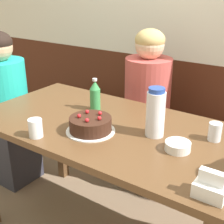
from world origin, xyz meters
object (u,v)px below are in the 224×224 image
object	(u,v)px
water_pitcher	(156,113)
person_pale_blue_shirt	(147,115)
bowl_soup_white	(178,146)
napkin_holder	(211,188)
person_teal_shirt	(7,113)
soju_bottle	(95,95)
bench_seat	(168,149)
birthday_cake	(90,125)
glass_water_tall	(215,132)
glass_tumbler_short	(36,128)

from	to	relation	value
water_pitcher	person_pale_blue_shirt	xyz separation A→B (m)	(-0.37, 0.62, -0.32)
person_pale_blue_shirt	water_pitcher	bearing A→B (deg)	31.06
bowl_soup_white	person_pale_blue_shirt	xyz separation A→B (m)	(-0.53, 0.69, -0.22)
bowl_soup_white	person_pale_blue_shirt	world-z (taller)	person_pale_blue_shirt
napkin_holder	person_teal_shirt	xyz separation A→B (m)	(-1.63, 0.39, -0.24)
water_pitcher	soju_bottle	xyz separation A→B (m)	(-0.44, 0.10, -0.03)
bench_seat	bowl_soup_white	bearing A→B (deg)	-64.79
bench_seat	birthday_cake	bearing A→B (deg)	-91.25
glass_water_tall	glass_tumbler_short	size ratio (longest dim) A/B	0.97
bench_seat	bowl_soup_white	xyz separation A→B (m)	(0.41, -0.88, 0.56)
birthday_cake	person_pale_blue_shirt	size ratio (longest dim) A/B	0.21
glass_water_tall	glass_tumbler_short	distance (m)	0.85
birthday_cake	bowl_soup_white	xyz separation A→B (m)	(0.44, 0.07, -0.02)
water_pitcher	napkin_holder	world-z (taller)	water_pitcher
bench_seat	glass_tumbler_short	xyz separation A→B (m)	(-0.20, -1.14, 0.58)
birthday_cake	napkin_holder	size ratio (longest dim) A/B	2.24
napkin_holder	glass_tumbler_short	bearing A→B (deg)	-178.50
bowl_soup_white	person_teal_shirt	world-z (taller)	person_teal_shirt
birthday_cake	person_teal_shirt	xyz separation A→B (m)	(-0.97, 0.22, -0.24)
birthday_cake	glass_water_tall	world-z (taller)	birthday_cake
bench_seat	glass_water_tall	distance (m)	1.04
water_pitcher	person_teal_shirt	xyz separation A→B (m)	(-1.25, 0.07, -0.32)
birthday_cake	water_pitcher	bearing A→B (deg)	27.38
birthday_cake	glass_tumbler_short	bearing A→B (deg)	-133.29
soju_bottle	bowl_soup_white	distance (m)	0.62
bowl_soup_white	glass_water_tall	bearing A→B (deg)	61.52
bowl_soup_white	napkin_holder	bearing A→B (deg)	-47.06
person_teal_shirt	person_pale_blue_shirt	distance (m)	1.03
soju_bottle	person_pale_blue_shirt	xyz separation A→B (m)	(0.07, 0.52, -0.29)
glass_tumbler_short	person_pale_blue_shirt	bearing A→B (deg)	84.50
soju_bottle	person_teal_shirt	distance (m)	0.86
person_teal_shirt	bowl_soup_white	bearing A→B (deg)	-5.98
glass_tumbler_short	person_teal_shirt	world-z (taller)	person_teal_shirt
napkin_holder	bowl_soup_white	xyz separation A→B (m)	(-0.22, 0.24, -0.02)
soju_bottle	glass_water_tall	world-z (taller)	soju_bottle
bench_seat	glass_tumbler_short	size ratio (longest dim) A/B	23.40
birthday_cake	soju_bottle	xyz separation A→B (m)	(-0.16, 0.24, 0.05)
birthday_cake	water_pitcher	size ratio (longest dim) A/B	1.02
glass_water_tall	water_pitcher	bearing A→B (deg)	-156.22
napkin_holder	bowl_soup_white	size ratio (longest dim) A/B	0.96
water_pitcher	soju_bottle	distance (m)	0.45
soju_bottle	glass_water_tall	size ratio (longest dim) A/B	2.16
water_pitcher	birthday_cake	bearing A→B (deg)	-152.62
water_pitcher	person_pale_blue_shirt	world-z (taller)	person_pale_blue_shirt
water_pitcher	glass_water_tall	xyz separation A→B (m)	(0.26, 0.11, -0.07)
water_pitcher	person_pale_blue_shirt	bearing A→B (deg)	121.06
soju_bottle	bowl_soup_white	xyz separation A→B (m)	(0.59, -0.17, -0.07)
napkin_holder	glass_tumbler_short	xyz separation A→B (m)	(-0.84, -0.02, 0.01)
napkin_holder	glass_water_tall	xyz separation A→B (m)	(-0.12, 0.43, 0.01)
birthday_cake	person_teal_shirt	size ratio (longest dim) A/B	0.21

